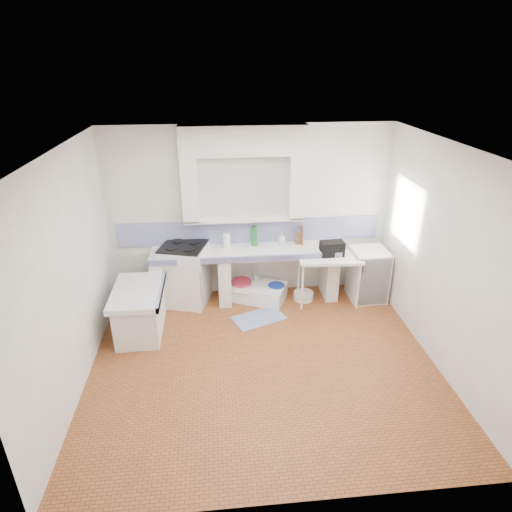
{
  "coord_description": "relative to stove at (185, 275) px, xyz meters",
  "views": [
    {
      "loc": [
        -0.56,
        -4.58,
        3.69
      ],
      "look_at": [
        0.0,
        1.0,
        1.1
      ],
      "focal_mm": 30.31,
      "sensor_mm": 36.0,
      "label": 1
    }
  ],
  "objects": [
    {
      "name": "counter_lip",
      "position": [
        0.98,
        -0.3,
        0.37
      ],
      "size": [
        3.0,
        0.04,
        0.1
      ],
      "primitive_type": "cube",
      "color": "navy",
      "rests_on": "ground"
    },
    {
      "name": "green_bottle_b",
      "position": [
        1.13,
        0.13,
        0.57
      ],
      "size": [
        0.07,
        0.07,
        0.31
      ],
      "primitive_type": "cylinder",
      "rotation": [
        0.0,
        0.0,
        -0.05
      ],
      "color": "#1B682A",
      "rests_on": "counter_slab"
    },
    {
      "name": "window_frame",
      "position": [
        3.51,
        -0.52,
        1.11
      ],
      "size": [
        0.35,
        0.86,
        1.06
      ],
      "primitive_type": "cube",
      "color": "#3B2412",
      "rests_on": "ground"
    },
    {
      "name": "bucket_blue",
      "position": [
        1.48,
        -0.11,
        -0.35
      ],
      "size": [
        0.36,
        0.36,
        0.27
      ],
      "primitive_type": "cylinder",
      "rotation": [
        0.0,
        0.0,
        -0.31
      ],
      "color": "#1331AA",
      "rests_on": "ground"
    },
    {
      "name": "water_bottle_b",
      "position": [
        1.27,
        0.12,
        -0.35
      ],
      "size": [
        0.08,
        0.08,
        0.28
      ],
      "primitive_type": "cylinder",
      "rotation": [
        0.0,
        0.0,
        -0.13
      ],
      "color": "silver",
      "rests_on": "ground"
    },
    {
      "name": "counter_pier_mid",
      "position": [
        0.63,
        -0.02,
        -0.08
      ],
      "size": [
        0.2,
        0.55,
        0.82
      ],
      "primitive_type": "cube",
      "color": "white",
      "rests_on": "ground"
    },
    {
      "name": "side_table",
      "position": [
        2.3,
        -0.26,
        -0.07
      ],
      "size": [
        1.02,
        0.61,
        0.04
      ],
      "primitive_type": "cube",
      "rotation": [
        0.0,
        0.0,
        -0.06
      ],
      "color": "white",
      "rests_on": "ground"
    },
    {
      "name": "ceiling",
      "position": [
        1.08,
        -1.72,
        2.31
      ],
      "size": [
        4.5,
        4.5,
        0.0
      ],
      "primitive_type": "plane",
      "rotation": [
        3.14,
        0.0,
        0.0
      ],
      "color": "white",
      "rests_on": "ground"
    },
    {
      "name": "cutting_board",
      "position": [
        1.93,
        0.13,
        0.56
      ],
      "size": [
        0.04,
        0.21,
        0.29
      ],
      "primitive_type": "cube",
      "rotation": [
        0.0,
        0.0,
        -0.11
      ],
      "color": "brown",
      "rests_on": "counter_slab"
    },
    {
      "name": "basin_white",
      "position": [
        1.94,
        -0.14,
        -0.42
      ],
      "size": [
        0.4,
        0.4,
        0.13
      ],
      "primitive_type": "cylinder",
      "rotation": [
        0.0,
        0.0,
        0.28
      ],
      "color": "white",
      "rests_on": "ground"
    },
    {
      "name": "water_bottle_a",
      "position": [
        1.16,
        0.13,
        -0.32
      ],
      "size": [
        0.11,
        0.11,
        0.34
      ],
      "primitive_type": "cylinder",
      "rotation": [
        0.0,
        0.0,
        -0.3
      ],
      "color": "silver",
      "rests_on": "ground"
    },
    {
      "name": "peninsula_lip",
      "position": [
        -0.29,
        -0.82,
        0.17
      ],
      "size": [
        0.04,
        1.1,
        0.1
      ],
      "primitive_type": "cube",
      "color": "navy",
      "rests_on": "ground"
    },
    {
      "name": "wall_front",
      "position": [
        1.08,
        -3.72,
        0.91
      ],
      "size": [
        4.5,
        0.0,
        4.5
      ],
      "primitive_type": "plane",
      "rotation": [
        -1.57,
        0.0,
        0.0
      ],
      "color": "white",
      "rests_on": "ground"
    },
    {
      "name": "bucket_orange",
      "position": [
        1.16,
        -0.13,
        -0.37
      ],
      "size": [
        0.29,
        0.29,
        0.23
      ],
      "primitive_type": "cylinder",
      "rotation": [
        0.0,
        0.0,
        -0.2
      ],
      "color": "orange",
      "rests_on": "ground"
    },
    {
      "name": "bucket_red",
      "position": [
        0.91,
        0.02,
        -0.33
      ],
      "size": [
        0.43,
        0.43,
        0.32
      ],
      "primitive_type": "cylinder",
      "rotation": [
        0.0,
        0.0,
        -0.34
      ],
      "color": "#B32A41",
      "rests_on": "ground"
    },
    {
      "name": "backsplash",
      "position": [
        1.08,
        0.26,
        0.61
      ],
      "size": [
        4.27,
        0.03,
        0.4
      ],
      "primitive_type": "cube",
      "color": "navy",
      "rests_on": "ground"
    },
    {
      "name": "counter_pier_left",
      "position": [
        -0.42,
        -0.02,
        -0.08
      ],
      "size": [
        0.2,
        0.55,
        0.82
      ],
      "primitive_type": "cube",
      "color": "white",
      "rests_on": "ground"
    },
    {
      "name": "alcove_mass",
      "position": [
        0.98,
        0.15,
        2.09
      ],
      "size": [
        1.9,
        0.25,
        0.45
      ],
      "primitive_type": "cube",
      "color": "white",
      "rests_on": "ground"
    },
    {
      "name": "wall_right",
      "position": [
        3.33,
        -1.72,
        0.91
      ],
      "size": [
        0.0,
        4.5,
        4.5
      ],
      "primitive_type": "plane",
      "rotation": [
        1.57,
        0.0,
        -1.57
      ],
      "color": "white",
      "rests_on": "ground"
    },
    {
      "name": "fridge",
      "position": [
        2.99,
        -0.19,
        -0.05
      ],
      "size": [
        0.58,
        0.58,
        0.87
      ],
      "primitive_type": "cube",
      "rotation": [
        0.0,
        0.0,
        0.03
      ],
      "color": "white",
      "rests_on": "ground"
    },
    {
      "name": "paper_towel",
      "position": [
        0.69,
        0.09,
        0.53
      ],
      "size": [
        0.14,
        0.14,
        0.23
      ],
      "primitive_type": "cylinder",
      "rotation": [
        0.0,
        0.0,
        -0.17
      ],
      "color": "white",
      "rests_on": "counter_slab"
    },
    {
      "name": "counter_pier_right",
      "position": [
        2.38,
        -0.02,
        -0.08
      ],
      "size": [
        0.2,
        0.55,
        0.82
      ],
      "primitive_type": "cube",
      "color": "white",
      "rests_on": "ground"
    },
    {
      "name": "lace_valance",
      "position": [
        3.36,
        -0.52,
        1.49
      ],
      "size": [
        0.01,
        0.84,
        0.24
      ],
      "primitive_type": "cube",
      "color": "white",
      "rests_on": "ground"
    },
    {
      "name": "counter_slab",
      "position": [
        0.98,
        -0.02,
        0.37
      ],
      "size": [
        3.0,
        0.6,
        0.08
      ],
      "primitive_type": "cube",
      "color": "white",
      "rests_on": "ground"
    },
    {
      "name": "soap_bottle",
      "position": [
        1.58,
        0.13,
        0.51
      ],
      "size": [
        0.11,
        0.11,
        0.2
      ],
      "primitive_type": "imported",
      "rotation": [
        0.0,
        0.0,
        0.27
      ],
      "color": "white",
      "rests_on": "counter_slab"
    },
    {
      "name": "sink",
      "position": [
        1.14,
        -0.03,
        -0.37
      ],
      "size": [
        1.11,
        0.88,
        0.24
      ],
      "primitive_type": "cube",
      "rotation": [
        0.0,
        0.0,
        -0.42
      ],
      "color": "white",
      "rests_on": "ground"
    },
    {
      "name": "wall_left",
      "position": [
        -1.17,
        -1.72,
        0.91
      ],
      "size": [
        0.0,
        4.5,
        4.5
      ],
      "primitive_type": "plane",
      "rotation": [
        1.57,
        0.0,
        1.57
      ],
      "color": "white",
      "rests_on": "ground"
    },
    {
      "name": "peninsula_base",
      "position": [
        -0.62,
        -0.82,
        -0.18
      ],
      "size": [
        0.6,
        1.0,
        0.62
      ],
      "primitive_type": "cube",
      "color": "white",
      "rests_on": "ground"
    },
    {
      "name": "wall_back",
      "position": [
        1.08,
        0.28,
        0.91
      ],
      "size": [
        4.5,
        0.0,
        4.5
      ],
      "primitive_type": "plane",
      "rotation": [
        1.57,
        0.0,
        0.0
      ],
      "color": "white",
      "rests_on": "ground"
    },
    {
      "name": "rug",
      "position": [
        1.13,
        -0.66,
        -0.48
      ],
      "size": [
        0.89,
        0.71,
        0.01
      ],
      "primitive_type": "cube",
      "rotation": [
        0.0,
        0.0,
        0.39
      ],
      "color": "navy",
      "rests_on": "ground"
    },
    {
      "name": "black_bag",
      "position": [
        2.34,
        -0.22,
        0.45
      ],
      "size": [
        0.38,
        0.23,
        0.23
      ],
      "primitive_type": "cube",
      "rotation": [
        0.0,
        0.0,
        0.05
      ],
      "color": "black",
      "rests_on": "side_table"
    },
    {
      "name": "peninsula_top",
      "position": [
        -0.62,
        -0.82,
        0.17
      ],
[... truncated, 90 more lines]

